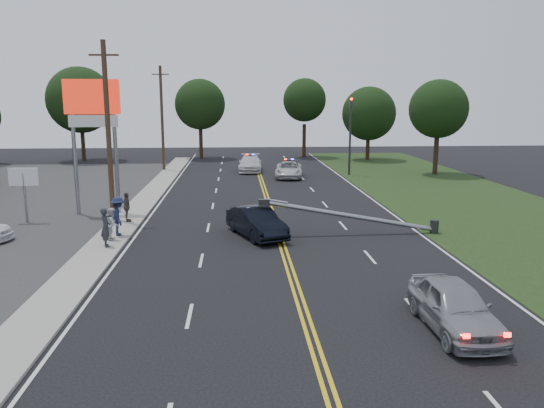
{
  "coord_description": "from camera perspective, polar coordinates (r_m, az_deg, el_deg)",
  "views": [
    {
      "loc": [
        -2.13,
        -18.13,
        6.81
      ],
      "look_at": [
        -0.37,
        7.81,
        1.7
      ],
      "focal_mm": 35.0,
      "sensor_mm": 36.0,
      "label": 1
    }
  ],
  "objects": [
    {
      "name": "crashed_sedan",
      "position": [
        26.78,
        -1.69,
        -1.97
      ],
      "size": [
        3.18,
        4.8,
        1.5
      ],
      "primitive_type": "imported",
      "rotation": [
        0.0,
        0.0,
        0.39
      ],
      "color": "black",
      "rests_on": "ground"
    },
    {
      "name": "pylon_sign",
      "position": [
        33.21,
        -18.72,
        9.14
      ],
      "size": [
        3.2,
        0.35,
        8.0
      ],
      "color": "gray",
      "rests_on": "ground"
    },
    {
      "name": "bystander_a",
      "position": [
        25.69,
        -17.46,
        -2.39
      ],
      "size": [
        0.68,
        0.79,
        1.83
      ],
      "primitive_type": "imported",
      "rotation": [
        0.0,
        0.0,
        2.0
      ],
      "color": "#292B32",
      "rests_on": "sidewalk"
    },
    {
      "name": "bystander_d",
      "position": [
        30.62,
        -15.35,
        -0.33
      ],
      "size": [
        0.57,
        1.02,
        1.64
      ],
      "primitive_type": "imported",
      "rotation": [
        0.0,
        0.0,
        1.76
      ],
      "color": "#594947",
      "rests_on": "sidewalk"
    },
    {
      "name": "utility_pole_mid",
      "position": [
        30.99,
        -17.2,
        7.44
      ],
      "size": [
        1.6,
        0.28,
        10.0
      ],
      "color": "#382619",
      "rests_on": "ground"
    },
    {
      "name": "ground",
      "position": [
        19.48,
        2.69,
        -9.35
      ],
      "size": [
        120.0,
        120.0,
        0.0
      ],
      "primitive_type": "plane",
      "color": "black",
      "rests_on": "ground"
    },
    {
      "name": "traffic_signal",
      "position": [
        49.31,
        8.42,
        7.98
      ],
      "size": [
        0.28,
        0.41,
        7.05
      ],
      "color": "#2D2D30",
      "rests_on": "ground"
    },
    {
      "name": "tree_7",
      "position": [
        64.46,
        3.52,
        11.08
      ],
      "size": [
        5.13,
        5.13,
        9.37
      ],
      "color": "black",
      "rests_on": "ground"
    },
    {
      "name": "tree_9",
      "position": [
        51.26,
        17.48,
        9.71
      ],
      "size": [
        5.32,
        5.32,
        8.68
      ],
      "color": "black",
      "rests_on": "ground"
    },
    {
      "name": "emergency_b",
      "position": [
        51.5,
        -2.36,
        4.39
      ],
      "size": [
        2.41,
        5.43,
        1.55
      ],
      "primitive_type": "imported",
      "rotation": [
        0.0,
        0.0,
        -0.04
      ],
      "color": "silver",
      "rests_on": "ground"
    },
    {
      "name": "sidewalk",
      "position": [
        29.6,
        -16.01,
        -2.5
      ],
      "size": [
        1.8,
        70.0,
        0.12
      ],
      "primitive_type": "cube",
      "color": "gray",
      "rests_on": "ground"
    },
    {
      "name": "tree_6",
      "position": [
        63.33,
        -7.76,
        10.56
      ],
      "size": [
        5.85,
        5.85,
        9.24
      ],
      "color": "black",
      "rests_on": "ground"
    },
    {
      "name": "fallen_streetlight",
      "position": [
        27.52,
        9.49,
        -1.39
      ],
      "size": [
        9.36,
        0.44,
        1.91
      ],
      "color": "#2D2D30",
      "rests_on": "ground"
    },
    {
      "name": "tree_5",
      "position": [
        63.95,
        -19.94,
        10.47
      ],
      "size": [
        7.33,
        7.33,
        10.48
      ],
      "color": "black",
      "rests_on": "ground"
    },
    {
      "name": "emergency_a",
      "position": [
        47.34,
        1.82,
        3.7
      ],
      "size": [
        2.86,
        5.22,
        1.39
      ],
      "primitive_type": "imported",
      "rotation": [
        0.0,
        0.0,
        -0.12
      ],
      "color": "silver",
      "rests_on": "ground"
    },
    {
      "name": "utility_pole_far",
      "position": [
        52.63,
        -11.74,
        9.02
      ],
      "size": [
        1.6,
        0.28,
        10.0
      ],
      "color": "#382619",
      "rests_on": "ground"
    },
    {
      "name": "grass_verge",
      "position": [
        32.89,
        24.62,
        -1.84
      ],
      "size": [
        12.0,
        80.0,
        0.01
      ],
      "primitive_type": "cube",
      "color": "black",
      "rests_on": "ground"
    },
    {
      "name": "centerline_yellow",
      "position": [
        29.02,
        0.44,
        -2.43
      ],
      "size": [
        0.36,
        80.0,
        0.0
      ],
      "primitive_type": "cube",
      "color": "gold",
      "rests_on": "ground"
    },
    {
      "name": "small_sign",
      "position": [
        32.69,
        -25.14,
        2.19
      ],
      "size": [
        1.6,
        0.14,
        3.1
      ],
      "color": "gray",
      "rests_on": "ground"
    },
    {
      "name": "tree_8",
      "position": [
        62.23,
        10.38,
        9.53
      ],
      "size": [
        6.1,
        6.1,
        8.33
      ],
      "color": "black",
      "rests_on": "ground"
    },
    {
      "name": "bystander_b",
      "position": [
        26.9,
        -16.8,
        -2.05
      ],
      "size": [
        0.63,
        0.79,
        1.57
      ],
      "primitive_type": "imported",
      "rotation": [
        0.0,
        0.0,
        1.62
      ],
      "color": "silver",
      "rests_on": "sidewalk"
    },
    {
      "name": "bystander_c",
      "position": [
        27.61,
        -16.2,
        -1.26
      ],
      "size": [
        1.08,
        1.43,
        1.96
      ],
      "primitive_type": "imported",
      "rotation": [
        0.0,
        0.0,
        1.88
      ],
      "color": "#1C2347",
      "rests_on": "sidewalk"
    },
    {
      "name": "waiting_sedan",
      "position": [
        17.06,
        19.02,
        -10.35
      ],
      "size": [
        1.82,
        4.39,
        1.49
      ],
      "primitive_type": "imported",
      "rotation": [
        0.0,
        0.0,
        0.02
      ],
      "color": "#95979C",
      "rests_on": "ground"
    }
  ]
}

